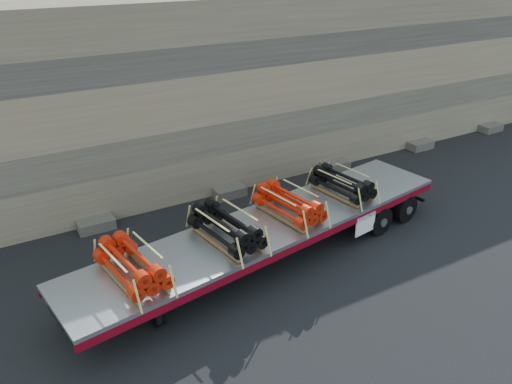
% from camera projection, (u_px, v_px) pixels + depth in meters
% --- Properties ---
extents(ground, '(120.00, 120.00, 0.00)m').
position_uv_depth(ground, '(241.00, 274.00, 14.43)').
color(ground, black).
rests_on(ground, ground).
extents(rock_wall, '(44.00, 3.00, 7.00)m').
position_uv_depth(rock_wall, '(155.00, 102.00, 17.94)').
color(rock_wall, '#7A6B54').
rests_on(rock_wall, ground).
extents(trailer, '(12.81, 4.35, 1.26)m').
position_uv_depth(trailer, '(270.00, 241.00, 14.86)').
color(trailer, '#A9ACB1').
rests_on(trailer, ground).
extents(bundle_front, '(1.41, 2.32, 0.77)m').
position_uv_depth(bundle_front, '(132.00, 265.00, 11.98)').
color(bundle_front, red).
rests_on(bundle_front, trailer).
extents(bundle_midfront, '(1.46, 2.39, 0.80)m').
position_uv_depth(bundle_midfront, '(226.00, 228.00, 13.53)').
color(bundle_midfront, black).
rests_on(bundle_midfront, trailer).
extents(bundle_midrear, '(1.41, 2.31, 0.77)m').
position_uv_depth(bundle_midrear, '(289.00, 204.00, 14.81)').
color(bundle_midrear, red).
rests_on(bundle_midrear, trailer).
extents(bundle_rear, '(1.33, 2.18, 0.73)m').
position_uv_depth(bundle_rear, '(342.00, 184.00, 16.12)').
color(bundle_rear, black).
rests_on(bundle_rear, trailer).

